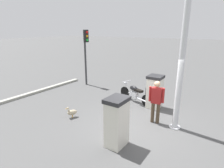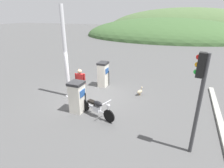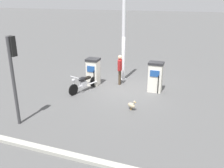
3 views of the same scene
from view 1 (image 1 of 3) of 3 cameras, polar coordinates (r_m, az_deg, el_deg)
The scene contains 9 objects.
ground_plane at distance 7.38m, azimuth 9.02°, elevation -11.66°, with size 120.00×120.00×0.00m, color #4C4C4C.
fuel_pump_near at distance 8.58m, azimuth 12.80°, elevation -2.23°, with size 0.70×0.70×1.49m.
fuel_pump_far at distance 5.72m, azimuth 1.42°, elevation -11.38°, with size 0.62×0.76×1.55m.
motorcycle_near_pump at distance 9.15m, azimuth 6.89°, elevation -2.71°, with size 1.98×0.94×0.93m.
attendant_person at distance 7.15m, azimuth 13.28°, elevation -4.58°, with size 0.58×0.25×1.64m.
wandering_duck at distance 7.79m, azimuth -12.09°, elevation -8.36°, with size 0.36×0.45×0.48m.
roadside_traffic_light at distance 11.61m, azimuth -7.97°, elevation 10.84°, with size 0.39×0.28×3.37m.
canopy_support_pole at distance 6.61m, azimuth 20.30°, elevation 5.47°, with size 0.40×0.40×4.78m.
road_edge_kerb at distance 11.20m, azimuth -22.66°, elevation -2.40°, with size 0.63×6.51×0.12m.
Camera 1 is at (-2.39, 6.05, 3.49)m, focal length 30.10 mm.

